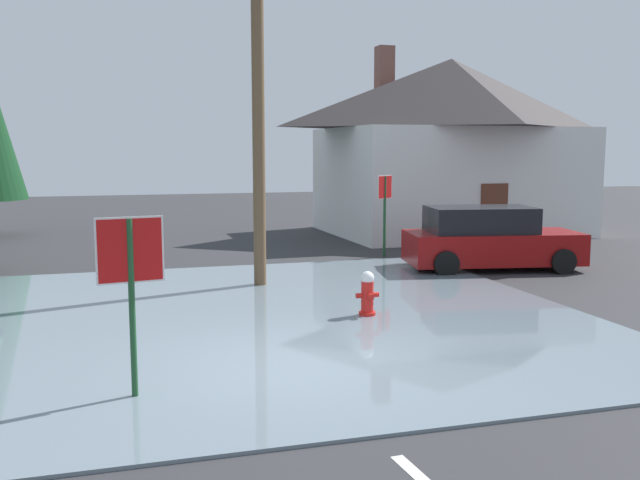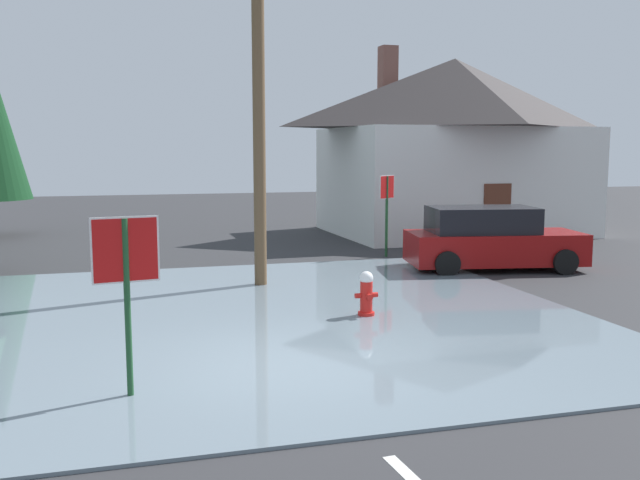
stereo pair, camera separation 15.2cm
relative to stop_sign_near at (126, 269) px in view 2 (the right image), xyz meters
The scene contains 9 objects.
ground_plane 2.94m from the stop_sign_near, 17.83° to the left, with size 80.00×80.00×0.10m, color #2D2D30.
flood_puddle 4.74m from the stop_sign_near, 57.33° to the left, with size 11.91×11.48×0.05m, color slate.
lane_stop_bar 3.18m from the stop_sign_near, 24.91° to the right, with size 3.64×0.30×0.01m, color silver.
stop_sign_near is the anchor object (origin of this frame).
fire_hydrant 5.53m from the stop_sign_near, 37.00° to the left, with size 0.44×0.38×0.88m.
utility_pole 8.01m from the stop_sign_near, 66.27° to the left, with size 1.60×0.28×9.28m.
stop_sign_far 12.49m from the stop_sign_near, 54.00° to the left, with size 0.58×0.39×2.38m.
house 19.21m from the stop_sign_near, 51.75° to the left, with size 9.59×7.10×6.94m.
parked_car 11.80m from the stop_sign_near, 38.64° to the left, with size 4.72×2.63×1.65m.
Camera 2 is at (-2.25, -9.56, 3.14)m, focal length 39.12 mm.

